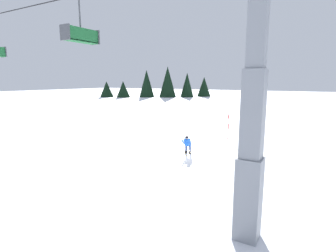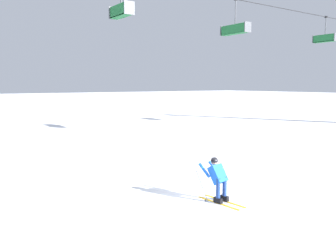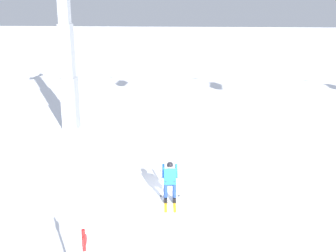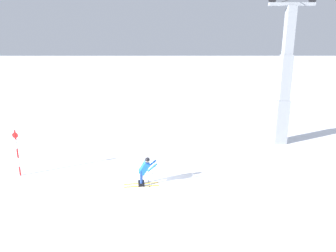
{
  "view_description": "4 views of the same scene",
  "coord_description": "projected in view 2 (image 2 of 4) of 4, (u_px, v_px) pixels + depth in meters",
  "views": [
    {
      "loc": [
        -7.9,
        16.38,
        5.31
      ],
      "look_at": [
        0.84,
        1.29,
        2.29
      ],
      "focal_mm": 28.06,
      "sensor_mm": 36.0,
      "label": 1
    },
    {
      "loc": [
        -6.99,
        -8.19,
        3.62
      ],
      "look_at": [
        -0.61,
        0.93,
        2.26
      ],
      "focal_mm": 37.12,
      "sensor_mm": 36.0,
      "label": 2
    },
    {
      "loc": [
        1.54,
        -13.9,
        6.54
      ],
      "look_at": [
        -0.12,
        2.4,
        1.86
      ],
      "focal_mm": 44.74,
      "sensor_mm": 36.0,
      "label": 3
    },
    {
      "loc": [
        13.73,
        0.51,
        6.5
      ],
      "look_at": [
        0.61,
        0.56,
        2.95
      ],
      "focal_mm": 33.71,
      "sensor_mm": 36.0,
      "label": 4
    }
  ],
  "objects": [
    {
      "name": "haul_cable",
      "position": [
        238.0,
        0.0,
        21.94
      ],
      "size": [
        37.54,
        0.05,
        0.05
      ],
      "primitive_type": "cylinder",
      "rotation": [
        0.0,
        1.57,
        0.0
      ],
      "color": "black"
    },
    {
      "name": "chairlift_seat_middle",
      "position": [
        325.0,
        38.0,
        27.81
      ],
      "size": [
        0.61,
        1.9,
        2.04
      ],
      "color": "black"
    },
    {
      "name": "ground_plane",
      "position": [
        200.0,
        198.0,
        11.08
      ],
      "size": [
        260.0,
        260.0,
        0.0
      ],
      "primitive_type": "plane",
      "color": "white"
    },
    {
      "name": "chairlift_seat_nearest",
      "position": [
        120.0,
        10.0,
        17.4
      ],
      "size": [
        0.61,
        1.72,
        2.02
      ],
      "color": "black"
    },
    {
      "name": "skier_carving_main",
      "position": [
        218.0,
        177.0,
        10.7
      ],
      "size": [
        0.74,
        1.65,
        1.48
      ],
      "color": "yellow",
      "rests_on": "ground_plane"
    },
    {
      "name": "chairlift_seat_second",
      "position": [
        234.0,
        29.0,
        22.03
      ],
      "size": [
        0.61,
        2.18,
        2.22
      ],
      "color": "black"
    }
  ]
}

